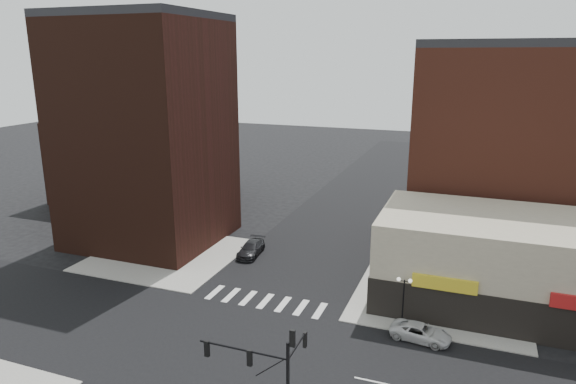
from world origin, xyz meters
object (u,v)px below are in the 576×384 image
(traffic_signal, at_px, (274,369))
(white_suv, at_px, (421,332))
(street_lamp_ne, at_px, (404,290))
(dark_sedan_north, at_px, (251,249))

(traffic_signal, xyz_separation_m, white_suv, (6.42, 14.33, -4.32))
(street_lamp_ne, xyz_separation_m, white_suv, (1.66, -1.50, -2.65))
(traffic_signal, height_order, white_suv, traffic_signal)
(street_lamp_ne, height_order, white_suv, street_lamp_ne)
(dark_sedan_north, bearing_deg, white_suv, -35.66)
(white_suv, xyz_separation_m, dark_sedan_north, (-19.52, 11.31, 0.10))
(street_lamp_ne, xyz_separation_m, dark_sedan_north, (-17.86, 9.81, -2.55))
(white_suv, relative_size, dark_sedan_north, 0.91)
(white_suv, bearing_deg, dark_sedan_north, 67.26)
(white_suv, bearing_deg, street_lamp_ne, 55.17)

